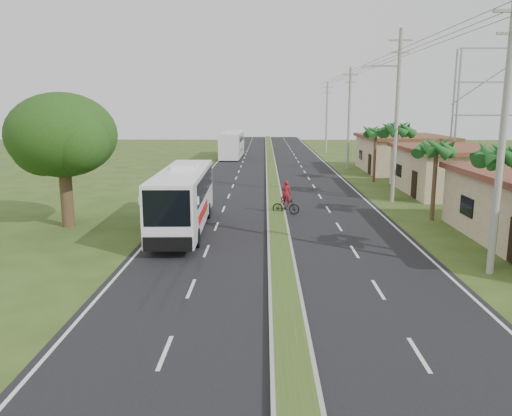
{
  "coord_description": "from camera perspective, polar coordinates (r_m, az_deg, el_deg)",
  "views": [
    {
      "loc": [
        -0.76,
        -17.69,
        6.66
      ],
      "look_at": [
        -1.17,
        6.52,
        1.8
      ],
      "focal_mm": 35.0,
      "sensor_mm": 36.0,
      "label": 1
    }
  ],
  "objects": [
    {
      "name": "coach_bus_main",
      "position": [
        27.67,
        -8.27,
        1.5
      ],
      "size": [
        2.65,
        11.22,
        3.6
      ],
      "rotation": [
        0.0,
        0.0,
        0.03
      ],
      "color": "white",
      "rests_on": "ground"
    },
    {
      "name": "utility_pole_a",
      "position": [
        21.78,
        26.38,
        7.58
      ],
      "size": [
        1.6,
        0.28,
        11.0
      ],
      "color": "gray",
      "rests_on": "ground"
    },
    {
      "name": "palm_verge_c",
      "position": [
        37.95,
        15.75,
        8.61
      ],
      "size": [
        2.4,
        2.4,
        5.85
      ],
      "color": "#473321",
      "rests_on": "ground"
    },
    {
      "name": "utility_pole_b",
      "position": [
        36.87,
        15.74,
        10.31
      ],
      "size": [
        3.2,
        0.28,
        12.0
      ],
      "color": "gray",
      "rests_on": "ground"
    },
    {
      "name": "motorcyclist",
      "position": [
        31.75,
        3.45,
        0.64
      ],
      "size": [
        1.82,
        0.9,
        2.18
      ],
      "rotation": [
        0.0,
        0.0,
        -0.24
      ],
      "color": "black",
      "rests_on": "ground"
    },
    {
      "name": "shop_far",
      "position": [
        55.89,
        16.39,
        6.04
      ],
      "size": [
        8.6,
        11.6,
        3.82
      ],
      "color": "tan",
      "rests_on": "ground"
    },
    {
      "name": "shade_tree",
      "position": [
        29.99,
        -21.45,
        7.45
      ],
      "size": [
        6.3,
        6.0,
        7.54
      ],
      "color": "#473321",
      "rests_on": "ground"
    },
    {
      "name": "lane_edge_left",
      "position": [
        38.74,
        -7.86,
        1.34
      ],
      "size": [
        0.12,
        160.0,
        0.01
      ],
      "primitive_type": "cube",
      "color": "silver",
      "rests_on": "ground"
    },
    {
      "name": "lane_edge_right",
      "position": [
        39.0,
        12.0,
        1.27
      ],
      "size": [
        0.12,
        160.0,
        0.01
      ],
      "primitive_type": "cube",
      "color": "silver",
      "rests_on": "ground"
    },
    {
      "name": "billboard_lattice",
      "position": [
        52.84,
        26.97,
        10.32
      ],
      "size": [
        10.18,
        1.18,
        12.07
      ],
      "color": "gray",
      "rests_on": "ground"
    },
    {
      "name": "median_strip",
      "position": [
        38.27,
        2.11,
        1.48
      ],
      "size": [
        1.2,
        160.0,
        0.18
      ],
      "color": "gray",
      "rests_on": "ground"
    },
    {
      "name": "utility_pole_d",
      "position": [
        76.27,
        8.09,
        10.31
      ],
      "size": [
        1.6,
        0.28,
        10.5
      ],
      "color": "gray",
      "rests_on": "ground"
    },
    {
      "name": "shop_mid",
      "position": [
        42.62,
        21.3,
        4.11
      ],
      "size": [
        7.6,
        10.6,
        3.67
      ],
      "color": "tan",
      "rests_on": "ground"
    },
    {
      "name": "utility_pole_c",
      "position": [
        56.47,
        10.59,
        10.16
      ],
      "size": [
        1.6,
        0.28,
        11.0
      ],
      "color": "gray",
      "rests_on": "ground"
    },
    {
      "name": "palm_verge_b",
      "position": [
        31.47,
        19.95,
        6.48
      ],
      "size": [
        2.4,
        2.4,
        5.05
      ],
      "color": "#473321",
      "rests_on": "ground"
    },
    {
      "name": "coach_bus_far",
      "position": [
        68.76,
        -2.74,
        7.42
      ],
      "size": [
        2.79,
        11.86,
        3.44
      ],
      "rotation": [
        0.0,
        0.0,
        -0.02
      ],
      "color": "white",
      "rests_on": "ground"
    },
    {
      "name": "road_asphalt",
      "position": [
        38.28,
        2.11,
        1.34
      ],
      "size": [
        14.0,
        160.0,
        0.02
      ],
      "primitive_type": "cube",
      "color": "black",
      "rests_on": "ground"
    },
    {
      "name": "palm_verge_d",
      "position": [
        46.83,
        13.54,
        8.46
      ],
      "size": [
        2.4,
        2.4,
        5.25
      ],
      "color": "#473321",
      "rests_on": "ground"
    },
    {
      "name": "palm_verge_a",
      "position": [
        22.96,
        26.26,
        5.39
      ],
      "size": [
        2.4,
        2.4,
        5.45
      ],
      "color": "#473321",
      "rests_on": "ground"
    },
    {
      "name": "ground",
      "position": [
        18.92,
        3.26,
        -9.28
      ],
      "size": [
        180.0,
        180.0,
        0.0
      ],
      "primitive_type": "plane",
      "color": "#314619",
      "rests_on": "ground"
    }
  ]
}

